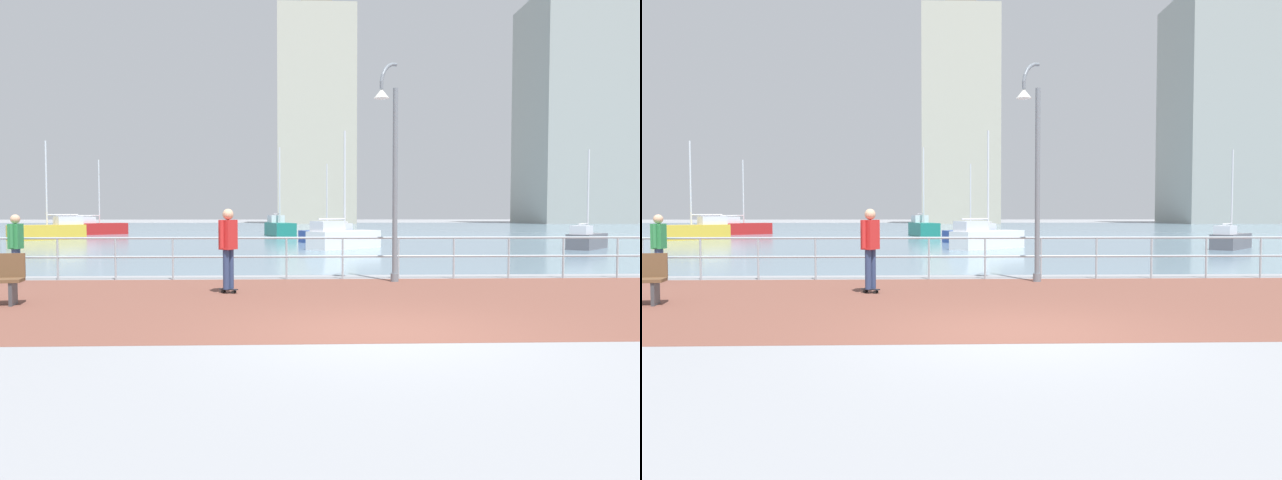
% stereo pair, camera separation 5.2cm
% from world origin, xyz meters
% --- Properties ---
extents(ground, '(220.00, 220.00, 0.00)m').
position_xyz_m(ground, '(0.00, 40.00, 0.00)').
color(ground, gray).
extents(brick_paving, '(28.00, 7.42, 0.01)m').
position_xyz_m(brick_paving, '(0.00, 3.04, 0.00)').
color(brick_paving, brown).
rests_on(brick_paving, ground).
extents(harbor_water, '(180.00, 88.00, 0.00)m').
position_xyz_m(harbor_water, '(0.00, 51.75, 0.00)').
color(harbor_water, '#6B899E').
rests_on(harbor_water, ground).
extents(waterfront_railing, '(25.25, 0.06, 1.06)m').
position_xyz_m(waterfront_railing, '(-0.00, 6.75, 0.73)').
color(waterfront_railing, '#9EADB7').
rests_on(waterfront_railing, ground).
extents(lamppost, '(0.66, 0.66, 5.20)m').
position_xyz_m(lamppost, '(1.09, 6.03, 2.88)').
color(lamppost, slate).
rests_on(lamppost, ground).
extents(skateboarder, '(0.40, 0.53, 1.74)m').
position_xyz_m(skateboarder, '(-2.55, 4.20, 1.04)').
color(skateboarder, black).
rests_on(skateboarder, ground).
extents(bystander, '(0.25, 0.55, 1.62)m').
position_xyz_m(bystander, '(-7.84, 6.40, 0.95)').
color(bystander, '#384C7A').
rests_on(bystander, ground).
extents(sailboat_white, '(3.65, 3.53, 5.45)m').
position_xyz_m(sailboat_white, '(0.98, 19.49, 0.52)').
color(sailboat_white, white).
rests_on(sailboat_white, ground).
extents(sailboat_yellow, '(3.26, 2.32, 4.45)m').
position_xyz_m(sailboat_yellow, '(0.68, 25.96, 0.42)').
color(sailboat_yellow, '#284799').
rests_on(sailboat_yellow, ground).
extents(sailboat_red, '(3.87, 3.74, 5.78)m').
position_xyz_m(sailboat_red, '(-16.53, 38.84, 0.55)').
color(sailboat_red, '#B21E1E').
rests_on(sailboat_red, ground).
extents(sailboat_navy, '(2.42, 4.71, 6.33)m').
position_xyz_m(sailboat_navy, '(-2.38, 34.93, 0.60)').
color(sailboat_navy, '#197266').
rests_on(sailboat_navy, ground).
extents(sailboat_blue, '(4.11, 3.92, 6.10)m').
position_xyz_m(sailboat_blue, '(-16.41, 29.54, 0.58)').
color(sailboat_blue, gold).
rests_on(sailboat_blue, ground).
extents(sailboat_ivory, '(2.90, 3.12, 4.58)m').
position_xyz_m(sailboat_ivory, '(12.24, 19.00, 0.44)').
color(sailboat_ivory, '#595960').
rests_on(sailboat_ivory, ground).
extents(tower_glass, '(17.97, 15.58, 38.22)m').
position_xyz_m(tower_glass, '(45.71, 88.83, 18.28)').
color(tower_glass, '#939993').
rests_on(tower_glass, ground).
extents(tower_beige, '(12.20, 11.32, 35.85)m').
position_xyz_m(tower_beige, '(2.06, 89.71, 17.09)').
color(tower_beige, '#B2AD99').
rests_on(tower_beige, ground).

